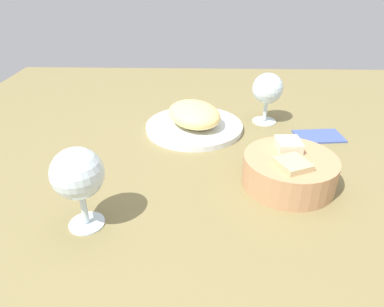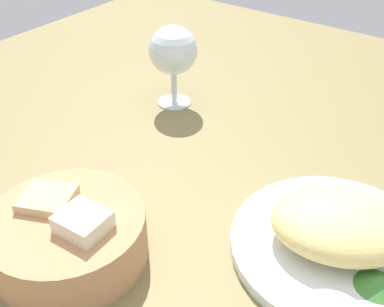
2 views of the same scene
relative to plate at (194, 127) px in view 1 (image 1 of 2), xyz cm
name	(u,v)px [view 1 (image 1 of 2)]	position (x,y,z in cm)	size (l,w,h in cm)	color
ground_plane	(204,163)	(14.61, 2.43, -1.70)	(140.00, 140.00, 2.00)	olive
plate	(194,127)	(0.00, 0.00, 0.00)	(23.97, 23.97, 1.40)	white
omelette	(194,114)	(0.00, 0.00, 3.40)	(15.50, 11.89, 5.41)	#EED07C
lettuce_garnish	(208,113)	(-5.57, 3.61, 1.43)	(4.62, 4.62, 1.46)	#397A30
bread_basket	(289,170)	(23.65, 18.14, 2.42)	(17.13, 17.13, 7.73)	tan
wine_glass_near	(78,176)	(36.00, -16.40, 8.58)	(8.00, 8.00, 13.67)	silver
wine_glass_far	(267,90)	(-5.13, 18.19, 7.92)	(7.64, 7.64, 12.91)	silver
folded_napkin	(319,135)	(3.41, 29.94, -0.30)	(11.00, 7.00, 0.80)	#41559A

